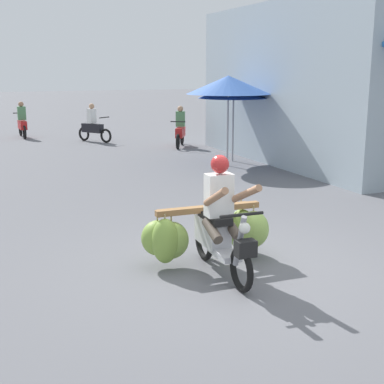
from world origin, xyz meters
TOP-DOWN VIEW (x-y plane):
  - ground_plane at (0.00, 0.00)m, footprint 120.00×120.00m
  - motorbike_main_loaded at (-0.29, 0.33)m, footprint 1.84×1.78m
  - motorbike_distant_ahead_left at (3.53, 11.21)m, footprint 0.90×1.46m
  - motorbike_distant_ahead_right at (1.04, 13.66)m, footprint 0.98×1.39m
  - motorbike_distant_far_ahead at (-1.25, 15.90)m, footprint 0.50×1.62m
  - shopfront_building at (6.85, 7.10)m, footprint 4.70×8.78m
  - market_umbrella_near_shop at (3.39, 7.24)m, footprint 2.30×2.30m
  - market_umbrella_further_along at (3.87, 7.88)m, footprint 2.04×2.04m

SIDE VIEW (x-z plane):
  - ground_plane at x=0.00m, z-range 0.00..0.00m
  - motorbike_main_loaded at x=-0.29m, z-range -0.30..1.28m
  - motorbike_distant_ahead_left at x=3.53m, z-range -0.13..1.27m
  - motorbike_distant_ahead_right at x=1.04m, z-range -0.13..1.27m
  - motorbike_distant_far_ahead at x=-1.25m, z-range -0.13..1.27m
  - market_umbrella_further_along at x=3.87m, z-range 0.91..3.09m
  - shopfront_building at x=6.85m, z-range 0.00..4.41m
  - market_umbrella_near_shop at x=3.39m, z-range 0.98..3.44m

